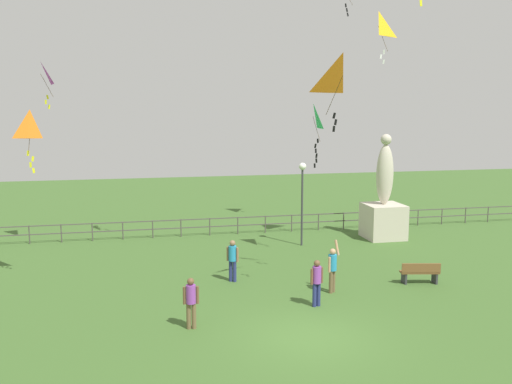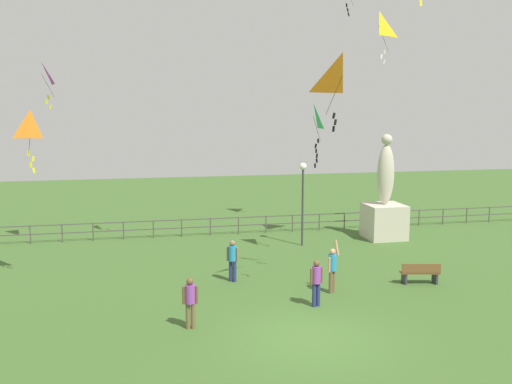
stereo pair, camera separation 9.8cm
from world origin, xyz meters
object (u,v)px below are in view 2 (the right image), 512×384
at_px(lamppost, 303,185).
at_px(kite_0, 342,77).
at_px(person_1, 332,267).
at_px(kite_7, 31,127).
at_px(park_bench, 420,272).
at_px(person_3, 316,280).
at_px(person_2, 190,300).
at_px(kite_6, 42,75).
at_px(kite_2, 314,119).
at_px(kite_1, 379,27).
at_px(person_0, 233,258).
at_px(statue_monument, 384,209).

distance_m(lamppost, kite_0, 9.77).
bearing_deg(kite_0, lamppost, 81.64).
distance_m(person_1, kite_7, 12.41).
distance_m(park_bench, kite_7, 15.86).
xyz_separation_m(person_3, kite_0, (0.74, -0.08, 6.86)).
relative_size(person_2, kite_6, 0.77).
height_order(person_3, kite_0, kite_0).
relative_size(person_2, kite_2, 0.57).
xyz_separation_m(kite_6, kite_7, (0.30, -4.91, -2.20)).
distance_m(lamppost, person_1, 7.46).
xyz_separation_m(person_1, kite_6, (-11.10, 8.26, 7.30)).
relative_size(person_2, kite_1, 0.70).
distance_m(kite_0, kite_2, 6.39).
relative_size(person_0, kite_2, 0.59).
distance_m(person_1, kite_6, 15.65).
bearing_deg(park_bench, person_1, -175.97).
distance_m(person_3, kite_6, 15.69).
xyz_separation_m(lamppost, person_3, (-1.98, -8.37, -2.10)).
xyz_separation_m(person_2, kite_2, (6.16, 7.12, 5.38)).
relative_size(park_bench, kite_2, 0.55).
bearing_deg(statue_monument, kite_1, -128.23).
height_order(person_0, kite_0, kite_0).
xyz_separation_m(person_1, person_3, (-1.02, -1.26, -0.04)).
distance_m(lamppost, kite_1, 8.22).
distance_m(person_1, kite_0, 6.95).
distance_m(person_2, person_3, 4.54).
height_order(lamppost, park_bench, lamppost).
bearing_deg(person_1, park_bench, 4.03).
bearing_deg(kite_1, kite_2, -162.19).
distance_m(person_0, person_2, 4.86).
height_order(statue_monument, person_0, statue_monument).
relative_size(person_1, kite_2, 0.69).
bearing_deg(park_bench, statue_monument, 75.66).
height_order(park_bench, person_3, person_3).
bearing_deg(kite_6, person_0, -38.73).
bearing_deg(person_0, statue_monument, 32.22).
height_order(lamppost, kite_2, kite_2).
xyz_separation_m(person_0, person_3, (2.37, -3.34, -0.01)).
bearing_deg(kite_1, lamppost, 159.28).
bearing_deg(statue_monument, person_3, -126.38).
bearing_deg(park_bench, person_2, -164.19).
height_order(person_1, kite_1, kite_1).
height_order(kite_0, kite_7, kite_0).
bearing_deg(park_bench, kite_1, 85.39).
relative_size(statue_monument, kite_7, 2.34).
bearing_deg(statue_monument, person_2, -137.64).
relative_size(statue_monument, kite_2, 1.93).
bearing_deg(kite_2, kite_1, 17.81).
xyz_separation_m(statue_monument, person_1, (-5.62, -7.76, -0.58)).
relative_size(kite_2, kite_7, 1.21).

